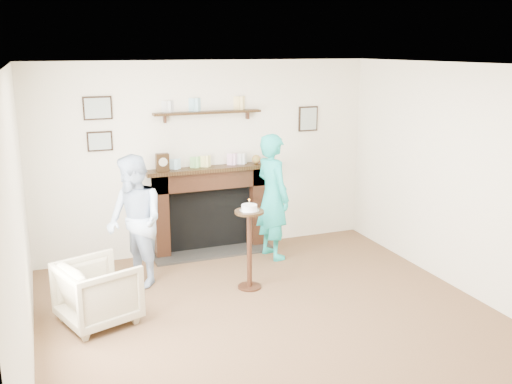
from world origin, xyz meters
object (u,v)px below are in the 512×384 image
armchair (100,322)px  man (138,284)px  pedestal_table (249,234)px  woman (272,256)px

armchair → man: size_ratio=0.46×
armchair → pedestal_table: (1.68, 0.24, 0.64)m
man → pedestal_table: bearing=43.1°
armchair → man: man is taller
woman → pedestal_table: 1.23m
man → pedestal_table: 1.44m
armchair → pedestal_table: pedestal_table is taller
man → woman: bearing=77.5°
man → woman: size_ratio=0.93×
woman → pedestal_table: bearing=132.8°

